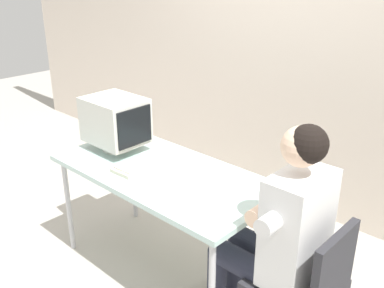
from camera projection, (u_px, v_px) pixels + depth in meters
The scene contains 7 objects.
ground_plane at pixel (166, 268), 3.02m from camera, with size 12.00×12.00×0.00m, color #B2ADA3.
wall_back at pixel (327, 29), 3.21m from camera, with size 8.00×0.10×3.00m, color beige.
desk at pixel (163, 178), 2.76m from camera, with size 1.46×0.72×0.75m.
crt_monitor at pixel (116, 121), 2.97m from camera, with size 0.41×0.32×0.37m.
keyboard at pixel (146, 162), 2.82m from camera, with size 0.19×0.46×0.03m.
office_chair at pixel (306, 283), 2.18m from camera, with size 0.42×0.42×0.82m.
person_seated at pixel (278, 231), 2.21m from camera, with size 0.71×0.57×1.29m.
Camera 1 is at (1.82, -1.68, 1.95)m, focal length 41.03 mm.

